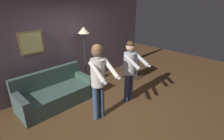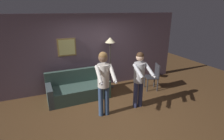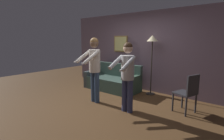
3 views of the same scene
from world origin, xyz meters
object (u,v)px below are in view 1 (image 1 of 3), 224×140
person_standing_left (98,76)px  person_standing_right (130,67)px  dining_chair_distant (132,64)px  couch (55,94)px  torchiere_lamp (84,37)px

person_standing_left → person_standing_right: bearing=1.2°
person_standing_left → person_standing_right: (1.06, 0.02, -0.08)m
person_standing_left → dining_chair_distant: bearing=21.5°
person_standing_right → dining_chair_distant: 1.48m
couch → person_standing_left: 1.55m
person_standing_left → dining_chair_distant: person_standing_left is taller
couch → dining_chair_distant: 2.66m
person_standing_right → couch: bearing=140.1°
person_standing_right → person_standing_left: bearing=-178.8°
couch → person_standing_right: bearing=-39.9°
torchiere_lamp → dining_chair_distant: size_ratio=1.97×
couch → torchiere_lamp: size_ratio=1.05×
couch → person_standing_left: size_ratio=1.09×
torchiere_lamp → person_standing_left: size_ratio=1.04×
dining_chair_distant → torchiere_lamp: bearing=150.4°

